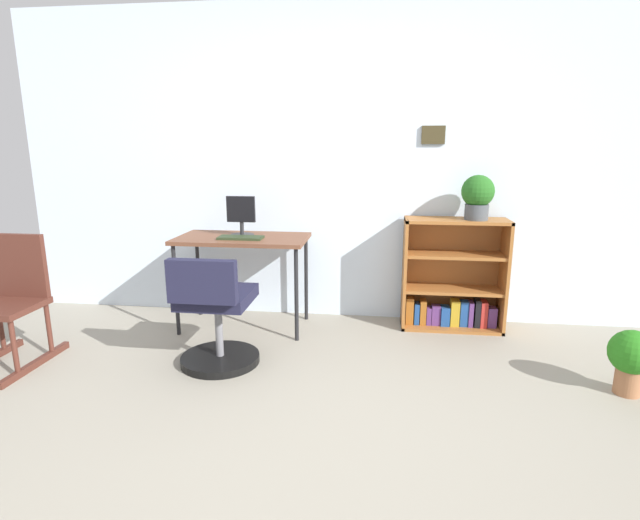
% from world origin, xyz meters
% --- Properties ---
extents(ground_plane, '(6.24, 6.24, 0.00)m').
position_xyz_m(ground_plane, '(0.00, 0.00, 0.00)').
color(ground_plane, gray).
extents(wall_back, '(5.20, 0.12, 2.50)m').
position_xyz_m(wall_back, '(0.00, 2.15, 1.25)').
color(wall_back, silver).
rests_on(wall_back, ground_plane).
extents(desk, '(1.00, 0.54, 0.73)m').
position_xyz_m(desk, '(-0.62, 1.73, 0.67)').
color(desk, brown).
rests_on(desk, ground_plane).
extents(monitor, '(0.22, 0.19, 0.31)m').
position_xyz_m(monitor, '(-0.63, 1.76, 0.88)').
color(monitor, '#262628').
rests_on(monitor, desk).
extents(keyboard, '(0.33, 0.15, 0.02)m').
position_xyz_m(keyboard, '(-0.61, 1.65, 0.74)').
color(keyboard, '#29371F').
rests_on(keyboard, desk).
extents(office_chair, '(0.52, 0.55, 0.76)m').
position_xyz_m(office_chair, '(-0.60, 1.01, 0.33)').
color(office_chair, black).
rests_on(office_chair, ground_plane).
extents(rocking_chair, '(0.42, 0.64, 0.85)m').
position_xyz_m(rocking_chair, '(-1.96, 0.91, 0.43)').
color(rocking_chair, '#4F271D').
rests_on(rocking_chair, ground_plane).
extents(bookshelf_low, '(0.78, 0.30, 0.87)m').
position_xyz_m(bookshelf_low, '(1.01, 1.95, 0.38)').
color(bookshelf_low, '#9D5E2B').
rests_on(bookshelf_low, ground_plane).
extents(potted_plant_on_shelf, '(0.24, 0.24, 0.33)m').
position_xyz_m(potted_plant_on_shelf, '(1.14, 1.90, 1.05)').
color(potted_plant_on_shelf, '#474C51').
rests_on(potted_plant_on_shelf, bookshelf_low).
extents(potted_plant_floor, '(0.26, 0.26, 0.39)m').
position_xyz_m(potted_plant_floor, '(1.88, 0.95, 0.23)').
color(potted_plant_floor, '#9E6642').
rests_on(potted_plant_floor, ground_plane).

